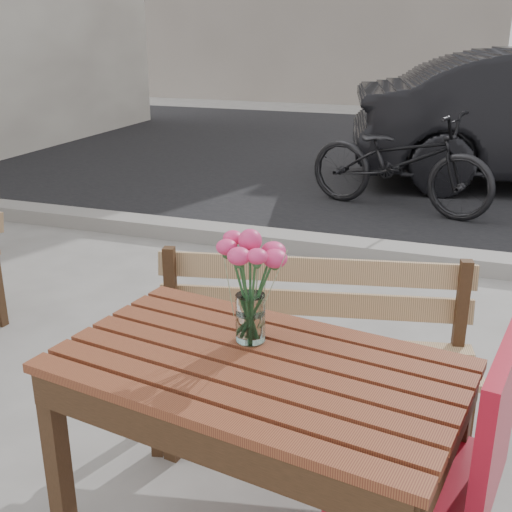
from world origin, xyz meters
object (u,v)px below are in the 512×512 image
at_px(red_chair, 445,462).
at_px(bicycle, 400,161).
at_px(main_table, 256,397).
at_px(main_vase, 250,273).

height_order(red_chair, bicycle, bicycle).
height_order(main_table, bicycle, bicycle).
bearing_deg(main_vase, bicycle, 91.45).
bearing_deg(main_table, red_chair, 8.59).
relative_size(red_chair, bicycle, 0.50).
xyz_separation_m(main_vase, bicycle, (-0.11, 4.24, -0.48)).
height_order(main_table, red_chair, red_chair).
bearing_deg(main_table, main_vase, 126.24).
bearing_deg(bicycle, main_table, -162.41).
height_order(red_chair, main_vase, main_vase).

